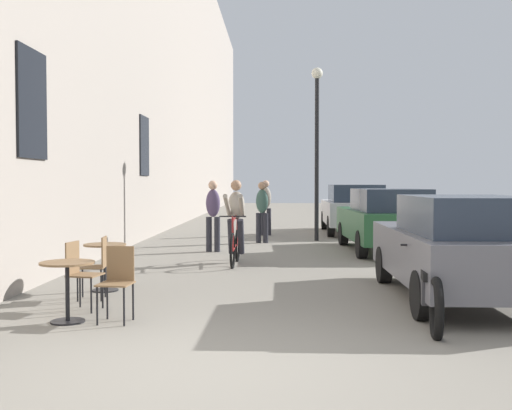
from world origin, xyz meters
name	(u,v)px	position (x,y,z in m)	size (l,w,h in m)	color
ground_plane	(207,370)	(0.00, 0.00, 0.00)	(88.00, 88.00, 0.00)	gray
building_facade_left	(148,26)	(-3.45, 14.00, 6.60)	(0.54, 68.00, 13.21)	gray
cafe_table_near	(67,279)	(-1.87, 1.78, 0.52)	(0.64, 0.64, 0.72)	black
cafe_chair_near_toward_street	(117,278)	(-1.29, 1.86, 0.52)	(0.41, 0.41, 0.89)	black
cafe_chair_near_toward_wall	(80,270)	(-1.94, 2.47, 0.52)	(0.44, 0.44, 0.89)	black
cafe_table_mid	(105,257)	(-2.01, 3.88, 0.52)	(0.64, 0.64, 0.72)	black
cafe_chair_mid_toward_street	(97,263)	(-1.94, 3.21, 0.52)	(0.42, 0.42, 0.89)	black
cyclist_on_bicycle	(236,224)	(-0.22, 7.06, 0.81)	(0.52, 1.76, 1.74)	black
pedestrian_near	(213,212)	(-0.91, 9.20, 0.96)	(0.36, 0.27, 1.71)	#26262D
pedestrian_mid	(262,208)	(0.21, 11.40, 0.95)	(0.37, 0.29, 1.68)	#26262D
pedestrian_far	(266,204)	(0.27, 13.79, 0.98)	(0.35, 0.26, 1.73)	#26262D
street_lamp	(317,131)	(1.75, 12.05, 3.11)	(0.32, 0.32, 4.90)	black
parked_car_nearest	(458,246)	(3.16, 3.30, 0.77)	(1.78, 4.16, 1.48)	#595960
parked_car_second	(386,219)	(3.22, 9.34, 0.78)	(1.92, 4.30, 1.51)	#23512D
parked_car_third	(354,208)	(3.12, 14.66, 0.82)	(1.94, 4.49, 1.59)	#B7B7BC
parked_motorcycle	(430,288)	(2.43, 1.93, 0.40)	(0.62, 2.14, 0.92)	black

